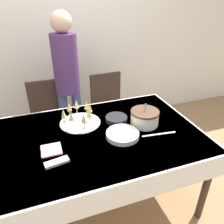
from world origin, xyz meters
TOP-DOWN VIEW (x-y plane):
  - ground_plane at (0.00, 0.00)m, footprint 12.00×12.00m
  - wall_back at (0.00, 1.56)m, footprint 8.00×0.05m
  - dining_table at (0.00, 0.00)m, footprint 1.70×1.15m
  - dining_chair_far_left at (-0.38, 0.89)m, footprint 0.42×0.42m
  - dining_chair_far_right at (0.37, 0.89)m, footprint 0.43×0.43m
  - birthday_cake at (0.42, 0.02)m, footprint 0.25×0.25m
  - champagne_tray at (-0.13, 0.23)m, footprint 0.37×0.37m
  - plate_stack_main at (0.16, -0.10)m, footprint 0.27×0.27m
  - plate_stack_dessert at (0.20, 0.15)m, footprint 0.20×0.20m
  - cake_knife at (0.47, -0.17)m, footprint 0.30×0.05m
  - fork_pile at (-0.39, -0.24)m, footprint 0.18×0.09m
  - napkin_pile at (-0.41, -0.09)m, footprint 0.15×0.15m
  - person_standing at (-0.11, 0.91)m, footprint 0.28×0.28m

SIDE VIEW (x-z plane):
  - ground_plane at x=0.00m, z-range 0.00..0.00m
  - dining_chair_far_left at x=-0.38m, z-range 0.04..0.99m
  - dining_chair_far_right at x=0.37m, z-range 0.04..0.99m
  - dining_table at x=0.00m, z-range 0.29..1.06m
  - cake_knife at x=0.47m, z-range 0.78..0.78m
  - napkin_pile at x=-0.41m, z-range 0.78..0.79m
  - fork_pile at x=-0.39m, z-range 0.78..0.80m
  - plate_stack_main at x=0.16m, z-range 0.78..0.82m
  - plate_stack_dessert at x=0.20m, z-range 0.78..0.82m
  - birthday_cake at x=0.42m, z-range 0.74..0.95m
  - champagne_tray at x=-0.13m, z-range 0.77..0.95m
  - person_standing at x=-0.11m, z-range 0.18..1.85m
  - wall_back at x=0.00m, z-range 0.00..2.70m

